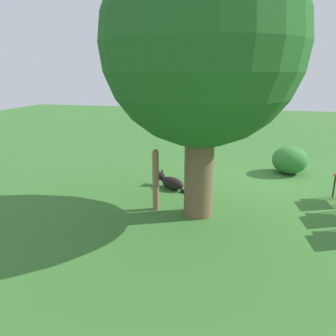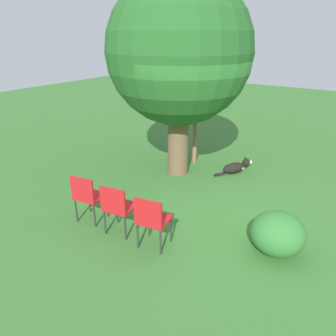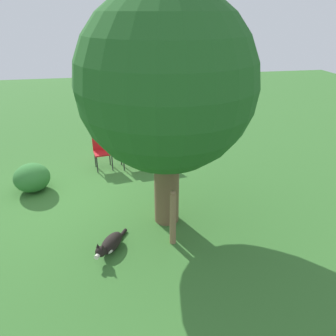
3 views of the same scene
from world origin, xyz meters
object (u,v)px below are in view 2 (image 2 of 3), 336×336
red_chair_1 (117,206)px  fence_post (195,142)px  dog (236,167)px  red_chair_0 (152,218)px  oak_tree (179,53)px  red_chair_2 (87,195)px

red_chair_1 → fence_post: bearing=0.2°
dog → red_chair_0: size_ratio=1.04×
red_chair_0 → red_chair_1: bearing=81.4°
oak_tree → red_chair_2: 3.37m
red_chair_0 → oak_tree: bearing=16.0°
dog → fence_post: fence_post is taller
red_chair_0 → red_chair_2: size_ratio=1.00×
dog → red_chair_0: (-3.37, -0.09, 0.38)m
dog → red_chair_1: size_ratio=1.04×
fence_post → red_chair_0: bearing=-160.5°
red_chair_2 → red_chair_0: bearing=-98.6°
red_chair_1 → oak_tree: bearing=3.0°
oak_tree → fence_post: bearing=-1.6°
fence_post → dog: bearing=-89.0°
oak_tree → red_chair_2: (-2.62, 0.13, -2.11)m
red_chair_1 → red_chair_2: 0.67m
oak_tree → dog: oak_tree is taller
fence_post → oak_tree: bearing=178.4°
oak_tree → red_chair_0: 3.58m
dog → red_chair_1: (-3.37, 0.57, 0.38)m
dog → red_chair_2: bearing=-169.3°
red_chair_0 → red_chair_2: (-0.00, 1.33, 0.00)m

